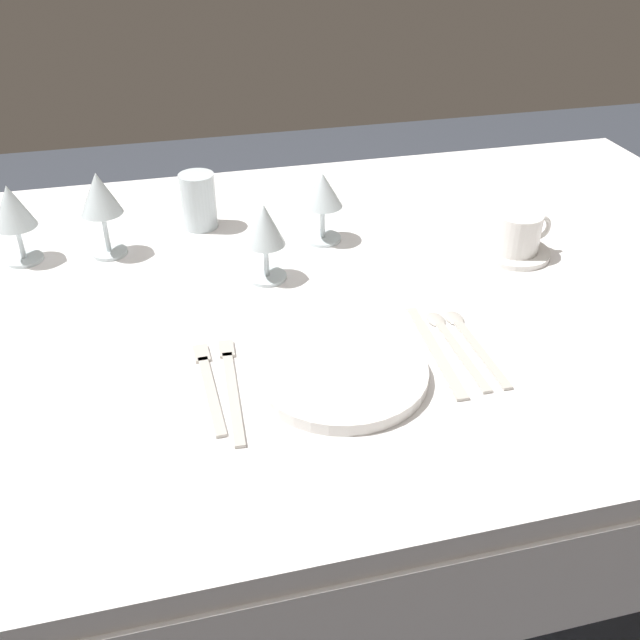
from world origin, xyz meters
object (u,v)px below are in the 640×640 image
object	(u,v)px
spoon_dessert	(469,338)
drink_tumbler	(199,204)
fork_inner	(209,383)
wine_glass_centre	(323,194)
wine_glass_right	(265,229)
dinner_plate	(341,373)
coffee_cup_left	(517,232)
spoon_soup	(450,340)
wine_glass_far	(12,210)
wine_glass_left	(100,197)
dinner_knife	(436,352)
fork_outer	(231,384)

from	to	relation	value
spoon_dessert	drink_tumbler	bearing A→B (deg)	125.71
fork_inner	wine_glass_centre	size ratio (longest dim) A/B	1.54
fork_inner	wine_glass_right	xyz separation A→B (m)	(0.13, 0.27, 0.09)
dinner_plate	coffee_cup_left	size ratio (longest dim) A/B	2.19
spoon_soup	wine_glass_far	xyz separation A→B (m)	(-0.64, 0.42, 0.10)
spoon_soup	wine_glass_right	xyz separation A→B (m)	(-0.23, 0.25, 0.09)
wine_glass_left	spoon_dessert	bearing A→B (deg)	-38.25
spoon_soup	wine_glass_left	world-z (taller)	wine_glass_left
coffee_cup_left	drink_tumbler	distance (m)	0.60
wine_glass_centre	coffee_cup_left	bearing A→B (deg)	-23.52
wine_glass_left	wine_glass_right	world-z (taller)	wine_glass_left
dinner_knife	spoon_dessert	xyz separation A→B (m)	(0.06, 0.02, 0.00)
wine_glass_centre	wine_glass_far	size ratio (longest dim) A/B	0.92
fork_outer	wine_glass_right	xyz separation A→B (m)	(0.10, 0.28, 0.09)
dinner_knife	coffee_cup_left	bearing A→B (deg)	45.38
fork_outer	fork_inner	bearing A→B (deg)	160.79
wine_glass_centre	spoon_dessert	bearing A→B (deg)	-70.40
fork_outer	wine_glass_far	size ratio (longest dim) A/B	1.61
fork_inner	wine_glass_centre	world-z (taller)	wine_glass_centre
fork_outer	spoon_dessert	distance (m)	0.36
dinner_knife	spoon_soup	distance (m)	0.04
fork_inner	spoon_dessert	distance (m)	0.39
fork_inner	drink_tumbler	bearing A→B (deg)	85.23
spoon_dessert	wine_glass_left	world-z (taller)	wine_glass_left
dinner_knife	wine_glass_left	xyz separation A→B (m)	(-0.46, 0.43, 0.11)
dinner_plate	spoon_dessert	xyz separation A→B (m)	(0.21, 0.05, -0.01)
wine_glass_left	dinner_plate	bearing A→B (deg)	-55.79
spoon_dessert	drink_tumbler	size ratio (longest dim) A/B	1.89
wine_glass_centre	drink_tumbler	world-z (taller)	wine_glass_centre
wine_glass_left	wine_glass_far	world-z (taller)	wine_glass_left
dinner_knife	spoon_dessert	world-z (taller)	spoon_dessert
spoon_soup	spoon_dessert	bearing A→B (deg)	-3.39
fork_inner	wine_glass_left	distance (m)	0.46
dinner_knife	spoon_dessert	size ratio (longest dim) A/B	1.15
spoon_soup	wine_glass_left	bearing A→B (deg)	140.24
coffee_cup_left	fork_inner	bearing A→B (deg)	-156.89
fork_outer	wine_glass_centre	distance (m)	0.47
dinner_plate	fork_inner	bearing A→B (deg)	170.63
dinner_plate	spoon_soup	size ratio (longest dim) A/B	1.17
coffee_cup_left	wine_glass_centre	world-z (taller)	wine_glass_centre
wine_glass_far	fork_outer	bearing A→B (deg)	-55.46
spoon_soup	coffee_cup_left	distance (m)	0.32
dinner_knife	wine_glass_right	xyz separation A→B (m)	(-0.20, 0.28, 0.09)
dinner_plate	wine_glass_right	size ratio (longest dim) A/B	1.77
spoon_soup	spoon_dessert	size ratio (longest dim) A/B	1.01
coffee_cup_left	wine_glass_centre	bearing A→B (deg)	156.48
spoon_soup	wine_glass_centre	world-z (taller)	wine_glass_centre
wine_glass_centre	drink_tumbler	distance (m)	0.25
fork_outer	spoon_soup	bearing A→B (deg)	4.79
spoon_dessert	wine_glass_far	size ratio (longest dim) A/B	1.42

